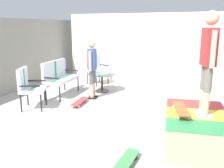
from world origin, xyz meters
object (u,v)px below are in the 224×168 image
(skateboard_spare, at_px, (125,162))
(skateboard_on_ramp, at_px, (181,109))
(patio_table, at_px, (102,79))
(skateboard_by_bench, at_px, (80,101))
(patio_bench, at_px, (58,75))
(skate_ramp, at_px, (198,128))
(person_skater, at_px, (208,57))
(patio_chair_near_house, at_px, (96,66))
(patio_chair_by_wall, at_px, (28,84))
(person_watching, at_px, (92,65))

(skateboard_spare, height_order, skateboard_on_ramp, skateboard_on_ramp)
(patio_table, relative_size, skateboard_by_bench, 1.10)
(patio_bench, height_order, patio_table, patio_bench)
(skate_ramp, bearing_deg, person_skater, -140.70)
(patio_chair_near_house, bearing_deg, patio_bench, 167.78)
(skateboard_on_ramp, bearing_deg, skate_ramp, -72.83)
(patio_bench, xyz_separation_m, patio_table, (0.83, -1.03, -0.21))
(skateboard_by_bench, bearing_deg, patio_chair_near_house, 14.87)
(skate_ramp, relative_size, patio_bench, 1.54)
(person_skater, relative_size, skateboard_on_ramp, 2.06)
(patio_chair_near_house, xyz_separation_m, patio_table, (-0.94, -0.64, -0.21))
(patio_bench, distance_m, skateboard_by_bench, 1.29)
(patio_chair_by_wall, bearing_deg, skateboard_on_ramp, -98.79)
(skate_ramp, distance_m, skateboard_by_bench, 3.18)
(patio_chair_near_house, bearing_deg, person_skater, -135.02)
(skate_ramp, distance_m, person_skater, 1.26)
(skate_ramp, xyz_separation_m, patio_chair_near_house, (3.56, 3.57, 0.35))
(skateboard_by_bench, distance_m, skateboard_on_ramp, 2.98)
(skate_ramp, bearing_deg, patio_chair_near_house, 45.09)
(skate_ramp, bearing_deg, patio_bench, 65.70)
(patio_chair_by_wall, height_order, skateboard_spare, patio_chair_by_wall)
(patio_chair_near_house, height_order, person_watching, person_watching)
(patio_chair_near_house, bearing_deg, patio_table, -145.67)
(person_skater, relative_size, skateboard_spare, 2.10)
(patio_bench, bearing_deg, skateboard_on_ramp, -117.20)
(patio_table, bearing_deg, person_watching, -176.89)
(patio_chair_by_wall, xyz_separation_m, patio_table, (2.14, -1.03, -0.21))
(patio_bench, relative_size, skateboard_by_bench, 1.57)
(person_skater, distance_m, skateboard_by_bench, 3.56)
(patio_chair_near_house, bearing_deg, skateboard_on_ramp, -138.15)
(patio_chair_by_wall, relative_size, person_skater, 0.60)
(skate_ramp, xyz_separation_m, person_watching, (1.85, 2.88, 0.68))
(patio_chair_near_house, xyz_separation_m, skateboard_on_ramp, (-3.65, -3.27, 0.01))
(skate_ramp, xyz_separation_m, patio_chair_by_wall, (0.47, 3.96, 0.35))
(patio_chair_by_wall, distance_m, patio_table, 2.39)
(patio_bench, distance_m, patio_table, 1.34)
(patio_bench, xyz_separation_m, skateboard_spare, (-2.98, -3.02, -0.53))
(patio_chair_near_house, bearing_deg, person_watching, -158.17)
(patio_bench, xyz_separation_m, person_skater, (-1.86, -4.01, 0.91))
(patio_chair_by_wall, distance_m, skateboard_spare, 3.49)
(skateboard_spare, bearing_deg, patio_table, 27.60)
(patio_chair_near_house, distance_m, person_skater, 5.22)
(patio_bench, height_order, person_skater, person_skater)
(skate_ramp, xyz_separation_m, skateboard_spare, (-1.19, 0.93, -0.18))
(skate_ramp, distance_m, patio_bench, 4.35)
(patio_table, bearing_deg, person_skater, -132.03)
(person_watching, bearing_deg, patio_chair_by_wall, 142.09)
(skate_ramp, bearing_deg, skateboard_on_ramp, 107.17)
(patio_chair_near_house, xyz_separation_m, patio_chair_by_wall, (-3.08, 0.39, 0.00))
(skateboard_spare, bearing_deg, patio_chair_near_house, 29.01)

